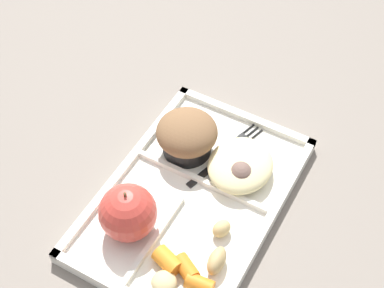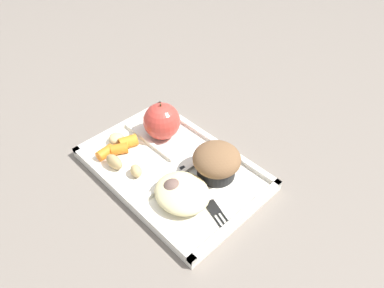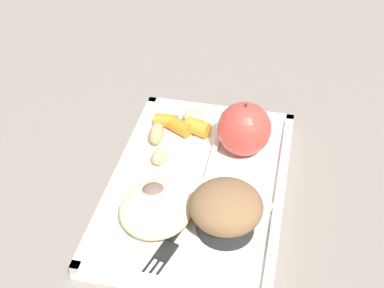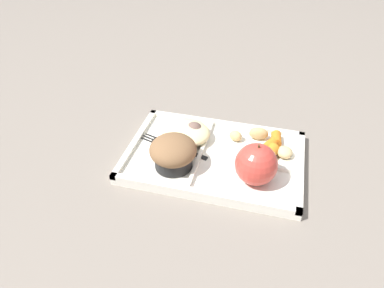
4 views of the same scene
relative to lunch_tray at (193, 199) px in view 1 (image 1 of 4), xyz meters
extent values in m
plane|color=slate|center=(0.00, 0.00, -0.01)|extent=(6.00, 6.00, 0.00)
cube|color=silver|center=(0.00, 0.00, 0.00)|extent=(0.34, 0.23, 0.01)
cube|color=silver|center=(0.00, -0.11, 0.01)|extent=(0.34, 0.01, 0.01)
cube|color=silver|center=(0.00, 0.11, 0.01)|extent=(0.34, 0.01, 0.01)
cube|color=silver|center=(0.16, 0.00, 0.01)|extent=(0.01, 0.23, 0.01)
cube|color=silver|center=(0.03, 0.00, 0.01)|extent=(0.01, 0.20, 0.01)
cube|color=silver|center=(-0.08, 0.01, 0.01)|extent=(0.15, 0.01, 0.01)
sphere|color=#C63D33|center=(-0.08, 0.05, 0.04)|extent=(0.08, 0.08, 0.08)
cylinder|color=#4C381E|center=(-0.08, 0.05, 0.08)|extent=(0.00, 0.00, 0.01)
cylinder|color=black|center=(0.07, 0.05, 0.02)|extent=(0.07, 0.07, 0.03)
ellipsoid|color=brown|center=(0.07, 0.05, 0.04)|extent=(0.09, 0.09, 0.05)
cylinder|color=orange|center=(-0.11, -0.02, 0.02)|extent=(0.03, 0.04, 0.02)
cylinder|color=orange|center=(-0.10, -0.05, 0.02)|extent=(0.03, 0.04, 0.02)
cylinder|color=orange|center=(-0.11, -0.07, 0.02)|extent=(0.02, 0.04, 0.02)
ellipsoid|color=tan|center=(-0.08, -0.08, 0.02)|extent=(0.04, 0.02, 0.03)
ellipsoid|color=tan|center=(-0.13, -0.03, 0.01)|extent=(0.04, 0.04, 0.02)
ellipsoid|color=tan|center=(-0.03, -0.06, 0.02)|extent=(0.03, 0.03, 0.02)
ellipsoid|color=beige|center=(0.07, -0.04, 0.02)|extent=(0.10, 0.09, 0.03)
sphere|color=brown|center=(0.05, -0.05, 0.02)|extent=(0.04, 0.04, 0.04)
sphere|color=#755B4C|center=(0.06, -0.04, 0.02)|extent=(0.03, 0.03, 0.03)
sphere|color=brown|center=(0.05, -0.05, 0.02)|extent=(0.03, 0.03, 0.03)
cube|color=black|center=(0.06, 0.00, 0.01)|extent=(0.10, 0.04, 0.00)
cube|color=black|center=(0.12, -0.01, 0.01)|extent=(0.03, 0.03, 0.00)
cylinder|color=black|center=(0.14, -0.03, 0.01)|extent=(0.02, 0.01, 0.00)
cylinder|color=black|center=(0.15, -0.02, 0.01)|extent=(0.02, 0.01, 0.00)
cylinder|color=black|center=(0.15, -0.01, 0.01)|extent=(0.02, 0.01, 0.00)
camera|label=1|loc=(-0.39, -0.22, 0.67)|focal=54.29mm
camera|label=2|loc=(0.36, -0.30, 0.49)|focal=33.26mm
camera|label=3|loc=(0.52, 0.10, 0.52)|focal=51.95mm
camera|label=4|loc=(-0.09, 0.53, 0.46)|focal=33.38mm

